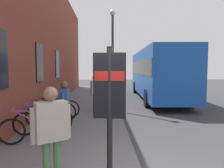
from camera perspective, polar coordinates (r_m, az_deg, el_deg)
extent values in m
plane|color=#38383A|center=(10.06, 7.93, -8.18)|extent=(60.00, 60.00, 0.00)
cube|color=slate|center=(11.89, -7.07, -5.95)|extent=(24.00, 3.50, 0.12)
cube|color=brown|center=(13.12, -15.99, 11.04)|extent=(22.00, 0.60, 7.49)
cube|color=black|center=(9.56, -18.89, 5.46)|extent=(0.90, 0.06, 1.60)
cube|color=black|center=(12.95, -14.48, 5.19)|extent=(0.90, 0.06, 1.60)
torus|color=black|center=(6.37, -25.33, -11.48)|extent=(0.21, 0.72, 0.72)
torus|color=black|center=(6.26, -15.65, -11.49)|extent=(0.21, 0.72, 0.72)
cylinder|color=#8C338C|center=(6.22, -20.37, -9.09)|extent=(0.25, 1.00, 0.58)
cylinder|color=#8C338C|center=(6.18, -21.12, -6.83)|extent=(0.22, 0.84, 0.09)
cylinder|color=#8C338C|center=(6.20, -16.40, -9.28)|extent=(0.07, 0.19, 0.51)
cube|color=black|center=(6.14, -17.16, -6.65)|extent=(0.14, 0.22, 0.06)
cylinder|color=#8C338C|center=(6.23, -25.05, -6.16)|extent=(0.47, 0.13, 0.02)
torus|color=black|center=(7.05, -22.33, -9.86)|extent=(0.15, 0.72, 0.72)
torus|color=black|center=(6.90, -13.66, -9.97)|extent=(0.15, 0.72, 0.72)
cylinder|color=#1E4CA5|center=(6.89, -17.89, -7.73)|extent=(0.17, 1.01, 0.58)
cylinder|color=#1E4CA5|center=(6.86, -18.56, -5.68)|extent=(0.14, 0.85, 0.09)
cylinder|color=#1E4CA5|center=(6.85, -14.33, -7.94)|extent=(0.06, 0.19, 0.51)
cube|color=black|center=(6.80, -15.01, -5.55)|extent=(0.12, 0.21, 0.06)
cylinder|color=#1E4CA5|center=(6.93, -22.06, -5.05)|extent=(0.48, 0.08, 0.02)
torus|color=black|center=(7.94, -20.06, -8.23)|extent=(0.24, 0.71, 0.72)
torus|color=black|center=(7.44, -13.14, -8.92)|extent=(0.24, 0.71, 0.72)
cylinder|color=black|center=(7.61, -16.59, -6.57)|extent=(0.30, 0.99, 0.58)
cylinder|color=black|center=(7.60, -17.13, -4.68)|extent=(0.25, 0.83, 0.09)
cylinder|color=black|center=(7.42, -13.70, -6.99)|extent=(0.08, 0.19, 0.51)
cube|color=black|center=(7.40, -14.26, -4.75)|extent=(0.15, 0.22, 0.06)
cylinder|color=black|center=(7.81, -19.86, -3.96)|extent=(0.47, 0.15, 0.02)
torus|color=black|center=(8.65, -18.93, -7.19)|extent=(0.07, 0.72, 0.72)
torus|color=black|center=(8.40, -12.00, -7.38)|extent=(0.07, 0.72, 0.72)
cylinder|color=black|center=(8.45, -15.39, -5.48)|extent=(0.04, 1.02, 0.58)
cylinder|color=black|center=(8.43, -15.92, -3.79)|extent=(0.04, 0.85, 0.09)
cylinder|color=black|center=(8.37, -12.54, -5.69)|extent=(0.04, 0.18, 0.51)
cube|color=black|center=(8.34, -13.08, -3.72)|extent=(0.10, 0.20, 0.06)
cylinder|color=black|center=(8.53, -18.70, -3.25)|extent=(0.48, 0.03, 0.02)
torus|color=black|center=(9.44, -16.90, -6.19)|extent=(0.20, 0.72, 0.72)
torus|color=black|center=(9.03, -10.87, -6.55)|extent=(0.20, 0.72, 0.72)
cylinder|color=#1E4CA5|center=(9.17, -13.84, -4.69)|extent=(0.24, 1.00, 0.58)
cylinder|color=#1E4CA5|center=(9.16, -14.30, -3.12)|extent=(0.21, 0.84, 0.09)
cylinder|color=#1E4CA5|center=(9.02, -11.34, -4.96)|extent=(0.07, 0.19, 0.51)
cube|color=black|center=(9.00, -11.81, -3.12)|extent=(0.14, 0.22, 0.06)
cylinder|color=#1E4CA5|center=(9.33, -16.70, -2.58)|extent=(0.48, 0.12, 0.02)
cylinder|color=black|center=(3.65, -0.64, -9.09)|extent=(0.10, 0.10, 2.40)
cube|color=black|center=(3.56, -0.65, -0.46)|extent=(0.14, 0.56, 1.10)
cube|color=red|center=(3.55, -0.65, 2.19)|extent=(0.14, 0.50, 0.16)
cube|color=#1951B2|center=(15.30, 11.94, 3.01)|extent=(10.61, 3.03, 3.00)
cube|color=black|center=(15.29, 11.96, 4.36)|extent=(10.41, 3.06, 0.90)
cylinder|color=black|center=(12.48, 20.33, -3.65)|extent=(1.01, 0.30, 1.00)
cylinder|color=black|center=(11.89, 9.35, -3.83)|extent=(1.01, 0.30, 1.00)
cylinder|color=black|center=(18.90, 13.43, -0.89)|extent=(1.01, 0.30, 1.00)
cylinder|color=black|center=(18.52, 6.17, -0.90)|extent=(1.01, 0.30, 1.00)
cylinder|color=#4C724C|center=(10.08, -4.82, -5.02)|extent=(0.12, 0.12, 0.84)
cylinder|color=#4C724C|center=(10.23, -4.43, -4.88)|extent=(0.12, 0.12, 0.84)
cube|color=#B2A599|center=(10.06, -4.65, -0.83)|extent=(0.54, 0.40, 0.63)
sphere|color=#D8AD8C|center=(10.03, -4.66, 1.67)|extent=(0.23, 0.23, 0.23)
cylinder|color=#B2A599|center=(9.82, -5.28, -1.20)|extent=(0.10, 0.10, 0.56)
cylinder|color=#B2A599|center=(10.32, -4.05, -0.92)|extent=(0.10, 0.10, 0.56)
cylinder|color=#334C8C|center=(6.69, -12.63, -10.01)|extent=(0.12, 0.12, 0.81)
cylinder|color=#334C8C|center=(6.85, -12.33, -9.67)|extent=(0.12, 0.12, 0.81)
cube|color=#334C8C|center=(6.64, -12.58, -3.90)|extent=(0.48, 0.25, 0.61)
sphere|color=brown|center=(6.59, -12.64, -0.25)|extent=(0.22, 0.22, 0.22)
cylinder|color=#334C8C|center=(6.39, -13.08, -4.58)|extent=(0.09, 0.09, 0.54)
cylinder|color=#334C8C|center=(6.90, -12.11, -3.91)|extent=(0.09, 0.09, 0.54)
cylinder|color=#4C724C|center=(3.89, -17.13, -20.43)|extent=(0.13, 0.13, 0.86)
cylinder|color=#4C724C|center=(3.94, -14.45, -20.09)|extent=(0.13, 0.13, 0.86)
cube|color=#B2A599|center=(3.67, -16.02, -9.52)|extent=(0.46, 0.56, 0.64)
sphere|color=#8C664C|center=(3.59, -16.17, -2.53)|extent=(0.23, 0.23, 0.23)
cylinder|color=#B2A599|center=(3.62, -20.37, -10.49)|extent=(0.10, 0.10, 0.57)
cylinder|color=#B2A599|center=(3.76, -11.82, -9.76)|extent=(0.10, 0.10, 0.57)
cylinder|color=#333338|center=(10.74, 0.17, 5.80)|extent=(0.12, 0.12, 4.66)
sphere|color=silver|center=(11.08, 0.17, 18.56)|extent=(0.28, 0.28, 0.28)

